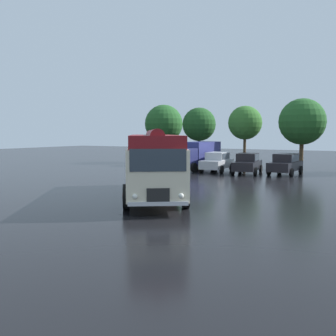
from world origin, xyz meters
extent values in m
plane|color=black|center=(0.00, 0.00, 0.00)|extent=(120.00, 120.00, 0.00)
cube|color=beige|center=(-0.42, -0.18, 1.60)|extent=(7.70, 9.67, 2.10)
cube|color=maroon|center=(-0.42, -0.18, 2.93)|extent=(7.42, 9.39, 0.56)
cylinder|color=maroon|center=(-0.42, -0.18, 3.19)|extent=(5.85, 8.19, 0.60)
cube|color=#2D3842|center=(0.46, 0.78, 2.17)|extent=(4.54, 6.63, 0.84)
cube|color=#2D3842|center=(-1.63, -0.65, 2.17)|extent=(4.54, 6.63, 0.84)
cube|color=maroon|center=(0.51, 0.70, 1.63)|extent=(4.65, 6.79, 0.12)
cube|color=maroon|center=(-1.58, -0.73, 1.63)|extent=(4.65, 6.79, 0.12)
cube|color=#2D3842|center=(2.41, -4.32, 2.27)|extent=(1.84, 1.27, 0.88)
cube|color=black|center=(2.41, -4.33, 0.90)|extent=(0.78, 0.56, 0.56)
cube|color=silver|center=(2.42, -4.34, 0.57)|extent=(2.02, 1.42, 0.16)
sphere|color=white|center=(3.16, -3.83, 0.87)|extent=(0.22, 0.22, 0.22)
sphere|color=white|center=(1.67, -4.84, 0.87)|extent=(0.22, 0.22, 0.22)
cylinder|color=black|center=(2.40, -2.01, 0.55)|extent=(0.85, 1.07, 1.10)
cylinder|color=maroon|center=(2.40, -2.01, 0.55)|extent=(0.48, 0.50, 0.39)
cylinder|color=black|center=(0.25, -3.47, 0.55)|extent=(0.85, 1.07, 1.10)
cylinder|color=maroon|center=(0.25, -3.47, 0.55)|extent=(0.48, 0.50, 0.39)
cylinder|color=black|center=(-0.98, 2.95, 0.55)|extent=(0.85, 1.07, 1.10)
cylinder|color=maroon|center=(-0.98, 2.95, 0.55)|extent=(0.48, 0.50, 0.39)
cylinder|color=black|center=(-3.13, 1.48, 0.55)|extent=(0.85, 1.07, 1.10)
cylinder|color=maroon|center=(-3.13, 1.48, 0.55)|extent=(0.48, 0.50, 0.39)
cube|color=#B7BABF|center=(-2.88, 13.92, 0.67)|extent=(1.95, 4.30, 0.70)
cube|color=#B7BABF|center=(-2.89, 14.07, 1.34)|extent=(1.63, 2.27, 0.64)
cube|color=#2D3842|center=(-2.13, 14.11, 1.34)|extent=(0.14, 1.93, 0.50)
cube|color=#2D3842|center=(-3.64, 14.02, 1.34)|extent=(0.14, 1.93, 0.50)
cylinder|color=black|center=(-1.92, 12.67, 0.32)|extent=(0.24, 0.65, 0.64)
cylinder|color=black|center=(-3.68, 12.57, 0.32)|extent=(0.24, 0.65, 0.64)
cylinder|color=black|center=(-2.08, 15.27, 0.32)|extent=(0.24, 0.65, 0.64)
cylinder|color=black|center=(-3.84, 15.16, 0.32)|extent=(0.24, 0.65, 0.64)
cube|color=black|center=(-0.09, 13.65, 0.67)|extent=(2.24, 4.39, 0.70)
cube|color=black|center=(-0.11, 13.80, 1.34)|extent=(1.77, 2.36, 0.64)
cube|color=#2D3842|center=(0.65, 13.90, 1.34)|extent=(0.28, 1.92, 0.50)
cube|color=#2D3842|center=(-0.86, 13.70, 1.34)|extent=(0.28, 1.92, 0.50)
cylinder|color=black|center=(0.96, 12.48, 0.32)|extent=(0.28, 0.66, 0.64)
cylinder|color=black|center=(-0.79, 12.25, 0.32)|extent=(0.28, 0.66, 0.64)
cylinder|color=black|center=(0.62, 15.06, 0.32)|extent=(0.28, 0.66, 0.64)
cylinder|color=black|center=(-1.13, 14.83, 0.32)|extent=(0.28, 0.66, 0.64)
cube|color=black|center=(2.77, 14.48, 0.67)|extent=(1.95, 4.29, 0.70)
cube|color=black|center=(2.78, 14.63, 1.34)|extent=(1.62, 2.27, 0.64)
cube|color=#2D3842|center=(3.54, 14.59, 1.34)|extent=(0.14, 1.93, 0.50)
cube|color=#2D3842|center=(2.02, 14.68, 1.34)|extent=(0.14, 1.93, 0.50)
cylinder|color=black|center=(3.57, 13.13, 0.32)|extent=(0.24, 0.65, 0.64)
cylinder|color=black|center=(1.81, 13.24, 0.32)|extent=(0.24, 0.65, 0.64)
cylinder|color=black|center=(3.73, 15.73, 0.32)|extent=(0.24, 0.65, 0.64)
cylinder|color=black|center=(1.97, 15.84, 0.32)|extent=(0.24, 0.65, 0.64)
cube|color=navy|center=(-5.10, 15.39, 1.45)|extent=(2.38, 4.12, 2.10)
cube|color=navy|center=(-5.39, 12.50, 1.20)|extent=(2.06, 1.92, 1.60)
cube|color=#2D3842|center=(-5.48, 11.63, 1.48)|extent=(1.69, 0.20, 0.72)
cylinder|color=black|center=(-4.35, 12.46, 0.40)|extent=(0.32, 0.82, 0.80)
cylinder|color=black|center=(-6.42, 12.66, 0.40)|extent=(0.32, 0.82, 0.80)
cylinder|color=black|center=(-4.00, 16.01, 0.40)|extent=(0.32, 0.82, 0.80)
cylinder|color=black|center=(-6.07, 16.21, 0.40)|extent=(0.32, 0.82, 0.80)
cylinder|color=#4C3823|center=(-12.23, 20.74, 1.37)|extent=(0.40, 0.40, 2.74)
sphere|color=#235623|center=(-12.23, 20.74, 4.32)|extent=(4.23, 4.23, 4.23)
sphere|color=#235623|center=(-11.67, 20.35, 4.04)|extent=(2.53, 2.53, 2.53)
cylinder|color=#4C3823|center=(-7.35, 19.69, 1.45)|extent=(0.30, 0.30, 2.89)
sphere|color=#1E4C1E|center=(-7.35, 19.69, 4.19)|extent=(3.45, 3.45, 3.45)
sphere|color=#1E4C1E|center=(-7.31, 19.95, 4.44)|extent=(2.15, 2.15, 2.15)
cylinder|color=#4C3823|center=(-2.39, 19.60, 1.53)|extent=(0.27, 0.27, 3.06)
sphere|color=#336B28|center=(-2.39, 19.60, 4.29)|extent=(3.27, 3.27, 3.27)
sphere|color=#336B28|center=(-2.16, 19.21, 4.25)|extent=(1.97, 1.97, 1.97)
cylinder|color=#4C3823|center=(2.89, 19.94, 1.38)|extent=(0.37, 0.37, 2.76)
sphere|color=#235623|center=(2.89, 19.94, 4.33)|extent=(4.20, 4.20, 4.20)
sphere|color=#235623|center=(2.39, 19.66, 4.26)|extent=(2.80, 2.80, 2.80)
cylinder|color=black|center=(1.15, -3.69, 0.00)|extent=(1.90, 1.90, 0.01)
camera|label=1|loc=(10.31, -17.20, 3.33)|focal=42.00mm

